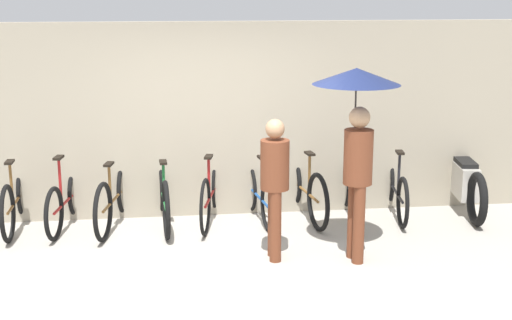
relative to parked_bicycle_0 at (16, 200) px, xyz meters
name	(u,v)px	position (x,y,z in m)	size (l,w,h in m)	color
ground_plane	(222,273)	(2.47, -1.79, -0.37)	(30.00, 30.00, 0.00)	#9E998E
back_wall	(209,120)	(2.47, 0.30, 0.91)	(13.93, 0.12, 2.57)	gray
parked_bicycle_0	(16,200)	(0.00, 0.00, 0.00)	(0.44, 1.72, 1.09)	black
parked_bicycle_1	(66,200)	(0.62, -0.03, -0.02)	(0.44, 1.63, 0.97)	black
parked_bicycle_2	(115,198)	(1.24, -0.07, 0.01)	(0.52, 1.80, 0.97)	black
parked_bicycle_3	(163,196)	(1.85, -0.08, 0.00)	(0.44, 1.82, 0.99)	black
parked_bicycle_4	(211,193)	(2.47, -0.03, 0.01)	(0.52, 1.74, 0.98)	black
parked_bicycle_5	(259,195)	(3.09, -0.08, -0.02)	(0.44, 1.59, 1.06)	black
parked_bicycle_6	(304,189)	(3.71, -0.02, 0.02)	(0.44, 1.82, 1.10)	black
parked_bicycle_7	(351,190)	(4.33, -0.08, 0.00)	(0.44, 1.72, 1.00)	black
parked_bicycle_8	(395,189)	(4.94, -0.05, -0.02)	(0.45, 1.73, 1.09)	black
pedestrian_leading	(275,179)	(3.09, -1.43, 0.56)	(0.32, 0.32, 1.60)	brown
pedestrian_center	(357,113)	(3.98, -1.51, 1.29)	(0.96, 0.96, 2.15)	brown
motorcycle	(464,183)	(5.93, 0.00, 0.02)	(0.58, 1.95, 0.92)	black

